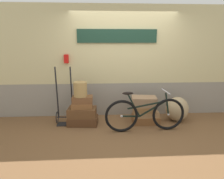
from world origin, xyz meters
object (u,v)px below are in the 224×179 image
Objects in this scene: suitcase_4 at (146,119)px; suitcase_7 at (144,101)px; suitcase_6 at (144,108)px; suitcase_1 at (82,112)px; suitcase_5 at (146,113)px; burlap_sack at (177,109)px; suitcase_3 at (83,99)px; suitcase_2 at (82,105)px; luggage_trolley at (65,110)px; wicker_basket at (80,89)px; bicycle at (145,114)px; suitcase_0 at (83,120)px.

suitcase_7 is at bearing 160.91° from suitcase_4.
suitcase_1 is at bearing -179.21° from suitcase_6.
suitcase_1 is 1.16× the size of suitcase_5.
suitcase_6 is 0.81m from burlap_sack.
suitcase_4 is at bearing -0.09° from suitcase_3.
suitcase_6 is (1.40, 0.01, 0.06)m from suitcase_1.
suitcase_7 reaches higher than suitcase_6.
suitcase_2 is 0.43m from luggage_trolley.
wicker_basket reaches higher than suitcase_6.
bicycle reaches higher than suitcase_7.
suitcase_3 reaches higher than suitcase_7.
luggage_trolley is at bearing 177.26° from suitcase_6.
luggage_trolley reaches higher than suitcase_0.
wicker_basket is at bearing -166.79° from suitcase_3.
suitcase_5 is 1.58m from wicker_basket.
suitcase_0 is 1.19× the size of suitcase_7.
suitcase_6 is at bearing 0.18° from suitcase_2.
luggage_trolley is (-0.40, 0.10, -0.13)m from suitcase_2.
suitcase_0 is 1.43m from suitcase_4.
wicker_basket is (-1.47, -0.02, 0.59)m from suitcase_5.
suitcase_0 is 0.47m from luggage_trolley.
suitcase_3 is 1.40m from suitcase_6.
wicker_basket reaches higher than suitcase_3.
suitcase_3 is (0.00, 0.03, 0.48)m from suitcase_0.
suitcase_5 is at bearing 13.83° from suitcase_7.
luggage_trolley reaches higher than suitcase_5.
luggage_trolley reaches higher than burlap_sack.
suitcase_6 is at bearing -85.17° from suitcase_7.
luggage_trolley is 1.80m from bicycle.
suitcase_0 reaches higher than suitcase_4.
wicker_basket is (-0.02, 0.02, 0.52)m from suitcase_1.
suitcase_3 is at bearing 65.94° from suitcase_1.
suitcase_4 is 0.14m from suitcase_5.
suitcase_5 is at bearing -1.99° from luggage_trolley.
suitcase_3 reaches higher than suitcase_4.
wicker_basket is at bearing 161.94° from bicycle.
suitcase_6 is (1.38, -0.02, -0.23)m from suitcase_3.
suitcase_4 is (1.43, 0.02, -0.01)m from suitcase_0.
wicker_basket reaches higher than suitcase_4.
suitcase_6 is (-0.05, -0.01, 0.26)m from suitcase_4.
suitcase_1 is at bearing 162.49° from bicycle.
suitcase_5 is at bearing -176.45° from burlap_sack.
burlap_sack is (2.20, 0.09, -0.00)m from suitcase_1.
suitcase_2 is 1.42× the size of wicker_basket.
luggage_trolley reaches higher than suitcase_4.
burlap_sack reaches higher than suitcase_5.
wicker_basket is (-0.04, -0.01, 0.23)m from suitcase_3.
suitcase_5 is 0.98× the size of suitcase_7.
suitcase_4 is 0.43m from suitcase_7.
wicker_basket is (-1.47, 0.00, 0.73)m from suitcase_4.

